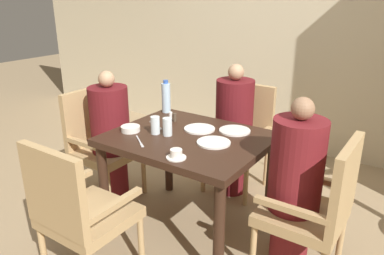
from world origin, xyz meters
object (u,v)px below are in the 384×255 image
diner_in_right_chair (295,187)px  teacup_with_saucer (176,155)px  chair_far_side (241,134)px  plate_main_right (235,131)px  plate_main_left (214,142)px  chair_left_side (100,141)px  chair_right_side (316,206)px  bowl_small (130,129)px  water_bottle (166,97)px  plate_dessert_center (200,129)px  diner_in_left_chair (111,136)px  glass_tall_near (167,127)px  diner_in_far_chair (234,129)px  chair_near_corner (78,210)px  glass_tall_mid (155,125)px

diner_in_right_chair → teacup_with_saucer: 0.75m
chair_far_side → plate_main_right: bearing=-68.1°
plate_main_left → chair_left_side: bearing=179.1°
chair_right_side → diner_in_right_chair: 0.17m
bowl_small → water_bottle: bearing=97.6°
chair_right_side → plate_dessert_center: (-0.93, 0.15, 0.25)m
diner_in_left_chair → bowl_small: size_ratio=8.17×
bowl_small → plate_dessert_center: bearing=37.9°
chair_far_side → glass_tall_near: 0.96m
teacup_with_saucer → plate_main_left: bearing=78.6°
plate_main_left → water_bottle: (-0.69, 0.37, 0.12)m
plate_main_left → plate_main_right: bearing=88.2°
diner_in_far_chair → plate_dessert_center: 0.56m
diner_in_left_chair → teacup_with_saucer: (0.94, -0.35, 0.20)m
diner_in_right_chair → chair_near_corner: (-1.00, -0.83, -0.09)m
glass_tall_near → water_bottle: bearing=128.7°
diner_in_far_chair → bowl_small: diner_in_far_chair is taller
chair_left_side → plate_main_right: chair_left_side is taller
diner_in_left_chair → teacup_with_saucer: bearing=-20.5°
chair_left_side → water_bottle: bearing=38.0°
chair_right_side → chair_near_corner: (-1.15, -0.83, 0.00)m
teacup_with_saucer → water_bottle: bearing=131.5°
plate_dessert_center → bowl_small: bearing=-142.1°
chair_far_side → plate_main_left: 0.91m
chair_far_side → chair_right_side: bearing=-41.8°
plate_dessert_center → glass_tall_mid: glass_tall_mid is taller
plate_main_left → plate_main_right: (0.01, 0.28, 0.00)m
diner_in_left_chair → glass_tall_mid: bearing=-9.5°
chair_right_side → water_bottle: (-1.40, 0.36, 0.37)m
diner_in_right_chair → glass_tall_mid: size_ratio=9.10×
plate_dessert_center → glass_tall_mid: 0.33m
diner_in_left_chair → plate_main_right: diner_in_left_chair is taller
plate_main_left → teacup_with_saucer: bearing=-101.4°
diner_in_far_chair → bowl_small: 0.95m
chair_far_side → water_bottle: size_ratio=3.44×
water_bottle → glass_tall_mid: size_ratio=2.15×
diner_in_right_chair → bowl_small: 1.21m
diner_in_far_chair → plate_main_left: 0.76m
chair_right_side → glass_tall_mid: 1.20m
chair_far_side → diner_in_right_chair: bearing=-46.5°
water_bottle → glass_tall_near: (0.34, -0.43, -0.06)m
plate_main_right → water_bottle: size_ratio=0.83×
diner_in_far_chair → chair_right_side: (0.93, -0.69, -0.09)m
chair_far_side → chair_near_corner: 1.67m
chair_right_side → bowl_small: size_ratio=6.80×
diner_in_far_chair → plate_dessert_center: (-0.01, -0.54, 0.17)m
diner_in_far_chair → glass_tall_near: diner_in_far_chair is taller
teacup_with_saucer → glass_tall_near: (-0.28, 0.28, 0.04)m
plate_dessert_center → glass_tall_mid: size_ratio=1.79×
chair_left_side → diner_in_left_chair: (0.14, 0.00, 0.07)m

